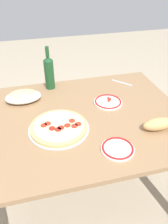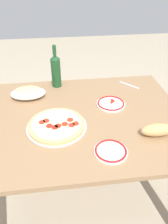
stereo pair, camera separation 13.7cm
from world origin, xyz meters
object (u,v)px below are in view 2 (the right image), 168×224
object	(u,v)px
pepperoni_pizza	(57,125)
side_plate_far	(111,151)
baked_pasta_dish	(28,93)
bread_loaf	(157,130)
wine_bottle	(56,70)
side_plate_near	(111,104)
dining_table	(84,129)

from	to	relation	value
pepperoni_pizza	side_plate_far	xyz separation A→B (m)	(-0.27, 0.24, -0.01)
baked_pasta_dish	bread_loaf	distance (m)	0.88
wine_bottle	side_plate_near	bearing A→B (deg)	138.43
pepperoni_pizza	side_plate_near	xyz separation A→B (m)	(-0.37, -0.19, -0.01)
dining_table	pepperoni_pizza	xyz separation A→B (m)	(0.17, 0.09, 0.12)
side_plate_far	bread_loaf	distance (m)	0.30
side_plate_near	bread_loaf	size ratio (longest dim) A/B	1.03
pepperoni_pizza	side_plate_far	bearing A→B (deg)	138.13
wine_bottle	side_plate_far	xyz separation A→B (m)	(-0.25, 0.74, -0.12)
side_plate_near	bread_loaf	world-z (taller)	bread_loaf
pepperoni_pizza	side_plate_near	size ratio (longest dim) A/B	1.83
side_plate_far	bread_loaf	bearing A→B (deg)	-160.39
baked_pasta_dish	wine_bottle	xyz separation A→B (m)	(-0.20, -0.15, 0.09)
side_plate_far	bread_loaf	world-z (taller)	bread_loaf
side_plate_near	bread_loaf	xyz separation A→B (m)	(-0.18, 0.33, 0.03)
side_plate_near	side_plate_far	size ratio (longest dim) A/B	1.10
baked_pasta_dish	side_plate_far	distance (m)	0.75
pepperoni_pizza	wine_bottle	xyz separation A→B (m)	(-0.02, -0.50, 0.11)
side_plate_near	side_plate_far	world-z (taller)	side_plate_near
dining_table	side_plate_near	world-z (taller)	side_plate_near
side_plate_near	side_plate_far	distance (m)	0.44
side_plate_far	bread_loaf	xyz separation A→B (m)	(-0.28, -0.10, 0.03)
baked_pasta_dish	bread_loaf	world-z (taller)	baked_pasta_dish
bread_loaf	pepperoni_pizza	bearing A→B (deg)	-14.10
pepperoni_pizza	baked_pasta_dish	size ratio (longest dim) A/B	1.46
wine_bottle	side_plate_near	world-z (taller)	wine_bottle
baked_pasta_dish	bread_loaf	size ratio (longest dim) A/B	1.28
dining_table	pepperoni_pizza	distance (m)	0.23
dining_table	side_plate_far	xyz separation A→B (m)	(-0.10, 0.33, 0.12)
baked_pasta_dish	side_plate_near	distance (m)	0.58
dining_table	side_plate_far	distance (m)	0.36
dining_table	bread_loaf	xyz separation A→B (m)	(-0.38, 0.23, 0.14)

